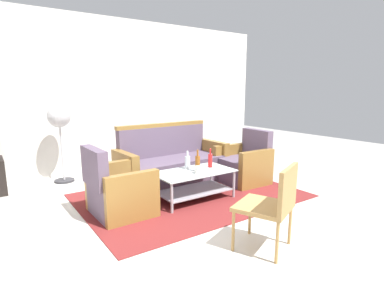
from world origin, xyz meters
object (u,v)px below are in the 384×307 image
Objects in this scene: armchair_left at (118,192)px; pedestal_fan at (59,121)px; bottle_clear at (187,162)px; armchair_right at (244,165)px; bottle_brown at (198,163)px; couch at (172,165)px; wicker_chair at (273,201)px; bottle_red at (210,160)px; coffee_table at (194,181)px; cup at (198,170)px.

armchair_left is 0.67× the size of pedestal_fan.
pedestal_fan is at bearing 126.25° from bottle_clear.
armchair_right is 3.08m from pedestal_fan.
pedestal_fan is (-1.30, 1.77, 0.50)m from bottle_clear.
pedestal_fan reaches higher than bottle_brown.
armchair_right is (1.01, -0.61, -0.03)m from couch.
wicker_chair is (-1.33, -1.77, 0.21)m from armchair_right.
bottle_brown reaches higher than bottle_red.
pedestal_fan is at bearing 124.29° from bottle_brown.
bottle_brown is (1.10, -0.13, 0.24)m from armchair_left.
couch reaches higher than wicker_chair.
couch is 6.07× the size of bottle_brown.
bottle_brown is 0.36× the size of wicker_chair.
pedestal_fan is at bearing 130.75° from bottle_red.
armchair_right is 3.27× the size of bottle_clear.
bottle_brown is at bearing 104.16° from armchair_right.
couch is at bearing 119.58° from armchair_left.
coffee_table is at bearing -91.39° from bottle_clear.
wicker_chair is (-0.32, -2.38, 0.18)m from couch.
cup is at bearing 76.08° from armchair_left.
bottle_brown is at bearing 58.43° from wicker_chair.
pedestal_fan is 1.51× the size of wicker_chair.
couch is 2.15× the size of armchair_left.
wicker_chair is (-0.18, -1.72, -0.01)m from bottle_clear.
bottle_brown is at bearing 81.19° from couch.
armchair_left is 1.07m from cup.
couch is 0.88m from bottle_brown.
wicker_chair is at bearing -107.32° from bottle_red.
armchair_left is 1.08m from bottle_clear.
bottle_red is at bearing -49.25° from pedestal_fan.
coffee_table is 11.00× the size of cup.
bottle_clear is 0.31× the size of wicker_chair.
armchair_right is 1.23m from cup.
couch is 7.04× the size of bottle_clear.
armchair_right is at bearing 16.11° from cup.
bottle_clear is at bearing 76.05° from couch.
bottle_clear is 1.72m from wicker_chair.
bottle_red is at bearing 102.83° from armchair_right.
pedestal_fan is at bearing 121.86° from cup.
bottle_brown is at bearing -55.71° from pedestal_fan.
bottle_brown is (-0.10, -0.85, 0.21)m from couch.
couch is 0.97m from cup.
armchair_right is 8.50× the size of cup.
coffee_table is 0.23m from cup.
coffee_table is (1.05, -0.11, -0.02)m from armchair_left.
bottle_brown is at bearing -163.73° from bottle_red.
couch is 0.82m from bottle_red.
wicker_chair reaches higher than coffee_table.
couch is 1.39m from armchair_left.
armchair_right is at bearing 146.74° from couch.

